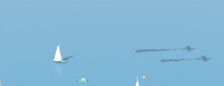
% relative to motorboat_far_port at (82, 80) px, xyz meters
% --- Properties ---
extents(motorboat_far_port, '(3.54, 5.14, 1.48)m').
position_rel_motorboat_far_port_xyz_m(motorboat_far_port, '(0.00, 0.00, 0.00)').
color(motorboat_far_port, '#33704C').
rests_on(motorboat_far_port, ground_plane).
extents(sailboat_outer_ring_a, '(6.04, 8.78, 10.95)m').
position_rel_motorboat_far_port_xyz_m(sailboat_outer_ring_a, '(-9.34, -27.37, 4.60)').
color(sailboat_outer_ring_a, '#33704C').
rests_on(sailboat_outer_ring_a, ground_plane).
extents(marker_buoy, '(1.10, 1.10, 2.10)m').
position_rel_motorboat_far_port_xyz_m(marker_buoy, '(-22.20, 21.50, -0.01)').
color(marker_buoy, orange).
rests_on(marker_buoy, ground_plane).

